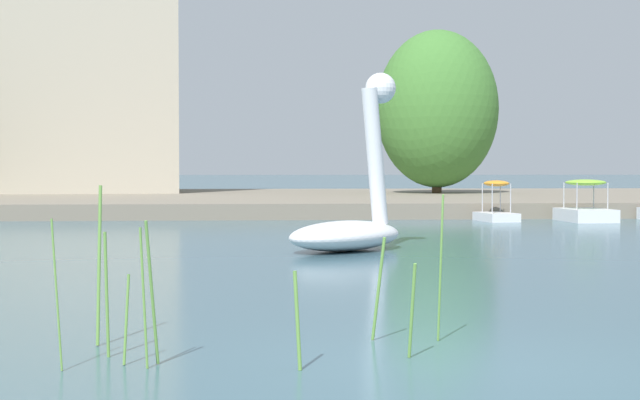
{
  "coord_description": "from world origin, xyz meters",
  "views": [
    {
      "loc": [
        -1.75,
        -8.33,
        1.74
      ],
      "look_at": [
        0.17,
        17.44,
        0.9
      ],
      "focal_mm": 54.25,
      "sensor_mm": 36.0,
      "label": 1
    }
  ],
  "objects_px": {
    "pedal_boat_orange": "(496,208)",
    "tree_willow_overhanging": "(437,109)",
    "swan_boat": "(352,213)",
    "pedal_boat_lime": "(585,208)"
  },
  "relations": [
    {
      "from": "pedal_boat_orange",
      "to": "tree_willow_overhanging",
      "type": "relative_size",
      "value": 0.24
    },
    {
      "from": "pedal_boat_orange",
      "to": "pedal_boat_lime",
      "type": "relative_size",
      "value": 0.81
    },
    {
      "from": "pedal_boat_orange",
      "to": "tree_willow_overhanging",
      "type": "distance_m",
      "value": 15.54
    },
    {
      "from": "pedal_boat_orange",
      "to": "tree_willow_overhanging",
      "type": "height_order",
      "value": "tree_willow_overhanging"
    },
    {
      "from": "swan_boat",
      "to": "tree_willow_overhanging",
      "type": "height_order",
      "value": "tree_willow_overhanging"
    },
    {
      "from": "swan_boat",
      "to": "pedal_boat_lime",
      "type": "bearing_deg",
      "value": 49.89
    },
    {
      "from": "swan_boat",
      "to": "pedal_boat_orange",
      "type": "xyz_separation_m",
      "value": [
        5.95,
        10.83,
        -0.37
      ]
    },
    {
      "from": "pedal_boat_lime",
      "to": "tree_willow_overhanging",
      "type": "xyz_separation_m",
      "value": [
        -1.94,
        15.27,
        4.17
      ]
    },
    {
      "from": "pedal_boat_lime",
      "to": "tree_willow_overhanging",
      "type": "distance_m",
      "value": 15.94
    },
    {
      "from": "pedal_boat_orange",
      "to": "tree_willow_overhanging",
      "type": "bearing_deg",
      "value": 86.34
    }
  ]
}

